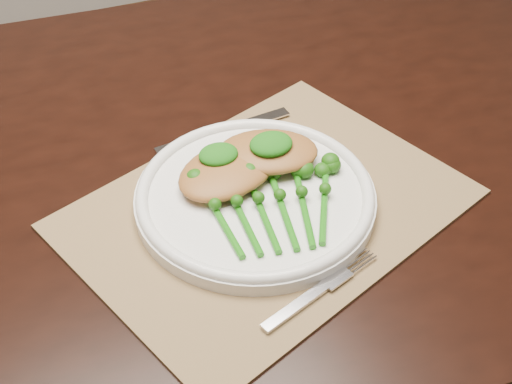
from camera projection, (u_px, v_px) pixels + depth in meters
name	position (u px, v px, depth m)	size (l,w,h in m)	color
dining_table	(188.00, 326.00, 1.22)	(1.65, 0.99, 0.75)	black
placemat	(267.00, 208.00, 0.89)	(0.47, 0.34, 0.00)	olive
dinner_plate	(255.00, 196.00, 0.89)	(0.30, 0.30, 0.03)	white
knife	(211.00, 135.00, 0.99)	(0.20, 0.04, 0.01)	silver
fork	(327.00, 284.00, 0.79)	(0.16, 0.07, 0.01)	silver
chicken_fillet_left	(228.00, 170.00, 0.89)	(0.14, 0.10, 0.03)	#A1662E
chicken_fillet_right	(268.00, 152.00, 0.91)	(0.13, 0.09, 0.03)	#A1662E
pesto_dollop_left	(218.00, 155.00, 0.89)	(0.05, 0.04, 0.02)	#0E4B0A
pesto_dollop_right	(271.00, 144.00, 0.90)	(0.06, 0.05, 0.02)	#0E4B0A
broccolini_bundle	(273.00, 212.00, 0.85)	(0.17, 0.19, 0.04)	#17680D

